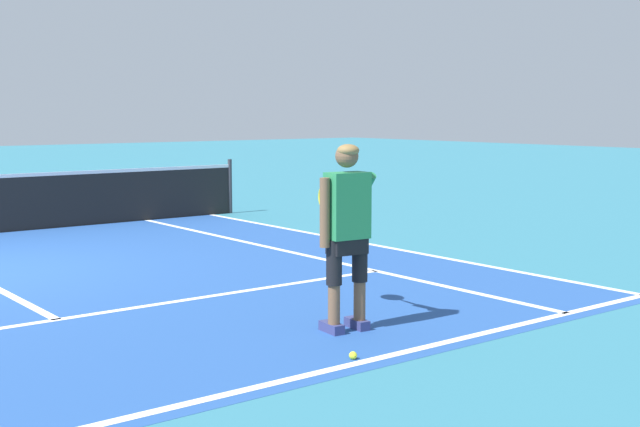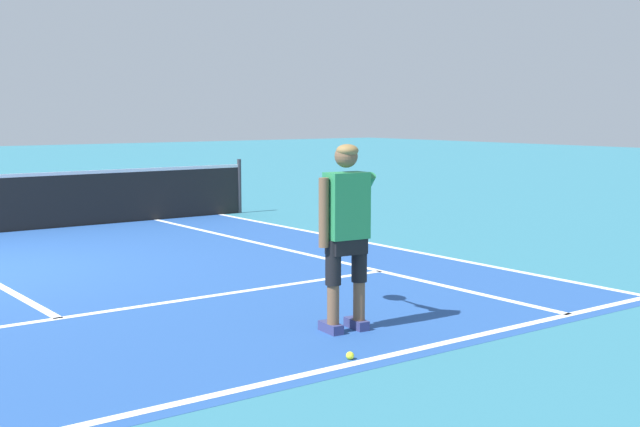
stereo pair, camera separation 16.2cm
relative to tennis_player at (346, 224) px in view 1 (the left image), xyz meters
name	(u,v)px [view 1 (the left image)]	position (x,y,z in m)	size (l,w,h in m)	color
line_baseline	(208,399)	(-1.95, -0.85, -0.99)	(10.98, 0.10, 0.01)	white
line_service	(57,320)	(-1.95, 2.02, -0.99)	(8.23, 0.10, 0.01)	white
line_singles_right	(293,253)	(2.16, 3.78, -0.99)	(0.10, 9.27, 0.01)	white
line_doubles_right	(366,243)	(3.54, 3.78, -0.99)	(0.10, 9.27, 0.01)	white
tennis_player	(346,224)	(0.00, 0.00, 0.00)	(0.72, 1.09, 1.71)	navy
tennis_ball_near_feet	(353,355)	(-0.54, -0.74, -0.96)	(0.07, 0.07, 0.07)	#CCE02D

